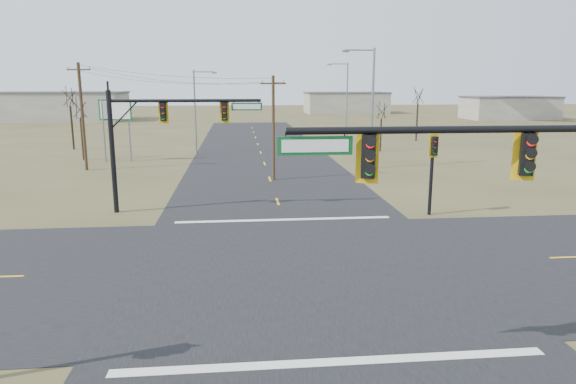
# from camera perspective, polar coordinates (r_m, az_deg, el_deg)

# --- Properties ---
(ground) EXTENTS (320.00, 320.00, 0.00)m
(ground) POSITION_cam_1_polar(r_m,az_deg,el_deg) (21.55, 1.34, -8.34)
(ground) COLOR brown
(ground) RESTS_ON ground
(road_ew) EXTENTS (160.00, 14.00, 0.02)m
(road_ew) POSITION_cam_1_polar(r_m,az_deg,el_deg) (21.54, 1.34, -8.31)
(road_ew) COLOR black
(road_ew) RESTS_ON ground
(road_ns) EXTENTS (14.00, 160.00, 0.02)m
(road_ns) POSITION_cam_1_polar(r_m,az_deg,el_deg) (21.54, 1.34, -8.31)
(road_ns) COLOR black
(road_ns) RESTS_ON ground
(stop_bar_near) EXTENTS (12.00, 0.40, 0.01)m
(stop_bar_near) POSITION_cam_1_polar(r_m,az_deg,el_deg) (14.81, 5.02, -18.29)
(stop_bar_near) COLOR silver
(stop_bar_near) RESTS_ON road_ns
(stop_bar_far) EXTENTS (12.00, 0.40, 0.01)m
(stop_bar_far) POSITION_cam_1_polar(r_m,az_deg,el_deg) (28.65, -0.47, -3.09)
(stop_bar_far) COLOR silver
(stop_bar_far) RESTS_ON road_ns
(mast_arm_near) EXTENTS (10.34, 0.57, 6.99)m
(mast_arm_near) POSITION_cam_1_polar(r_m,az_deg,el_deg) (14.25, 25.68, 1.14)
(mast_arm_near) COLOR black
(mast_arm_near) RESTS_ON ground
(mast_arm_far) EXTENTS (8.84, 0.45, 7.11)m
(mast_arm_far) POSITION_cam_1_polar(r_m,az_deg,el_deg) (30.72, -13.69, 7.26)
(mast_arm_far) COLOR black
(mast_arm_far) RESTS_ON ground
(pedestal_signal_ne) EXTENTS (0.60, 0.53, 4.74)m
(pedestal_signal_ne) POSITION_cam_1_polar(r_m,az_deg,el_deg) (30.22, 15.83, 3.79)
(pedestal_signal_ne) COLOR black
(pedestal_signal_ne) RESTS_ON ground
(utility_pole_near) EXTENTS (1.98, 0.28, 8.07)m
(utility_pole_near) POSITION_cam_1_polar(r_m,az_deg,el_deg) (40.00, -1.63, 7.34)
(utility_pole_near) COLOR #4C3720
(utility_pole_near) RESTS_ON ground
(utility_pole_far) EXTENTS (2.15, 0.89, 9.21)m
(utility_pole_far) POSITION_cam_1_polar(r_m,az_deg,el_deg) (48.04, -21.88, 7.94)
(utility_pole_far) COLOR #4C3720
(utility_pole_far) RESTS_ON ground
(highway_sign) EXTENTS (3.17, 0.57, 5.98)m
(highway_sign) POSITION_cam_1_polar(r_m,az_deg,el_deg) (52.29, -18.60, 7.82)
(highway_sign) COLOR slate
(highway_sign) RESTS_ON ground
(streetlight_a) EXTENTS (2.93, 0.39, 10.46)m
(streetlight_a) POSITION_cam_1_polar(r_m,az_deg,el_deg) (46.04, 9.11, 9.85)
(streetlight_a) COLOR slate
(streetlight_a) RESTS_ON ground
(streetlight_b) EXTENTS (2.84, 0.34, 10.18)m
(streetlight_b) POSITION_cam_1_polar(r_m,az_deg,el_deg) (70.05, 6.39, 10.48)
(streetlight_b) COLOR slate
(streetlight_b) RESTS_ON ground
(streetlight_c) EXTENTS (2.46, 0.24, 8.84)m
(streetlight_c) POSITION_cam_1_polar(r_m,az_deg,el_deg) (55.08, -10.09, 9.18)
(streetlight_c) COLOR slate
(streetlight_c) RESTS_ON ground
(bare_tree_a) EXTENTS (3.23, 3.23, 6.55)m
(bare_tree_a) POSITION_cam_1_polar(r_m,az_deg,el_deg) (54.61, -22.15, 8.71)
(bare_tree_a) COLOR black
(bare_tree_a) RESTS_ON ground
(bare_tree_b) EXTENTS (3.74, 3.74, 7.57)m
(bare_tree_b) POSITION_cam_1_polar(r_m,az_deg,el_deg) (63.94, -23.12, 9.77)
(bare_tree_b) COLOR black
(bare_tree_b) RESTS_ON ground
(bare_tree_c) EXTENTS (3.15, 3.15, 5.82)m
(bare_tree_c) POSITION_cam_1_polar(r_m,az_deg,el_deg) (58.36, 10.36, 8.94)
(bare_tree_c) COLOR black
(bare_tree_c) RESTS_ON ground
(bare_tree_d) EXTENTS (3.23, 3.23, 7.39)m
(bare_tree_d) POSITION_cam_1_polar(r_m,az_deg,el_deg) (70.03, 14.28, 10.38)
(bare_tree_d) COLOR black
(bare_tree_d) RESTS_ON ground
(warehouse_left) EXTENTS (28.00, 14.00, 5.50)m
(warehouse_left) POSITION_cam_1_polar(r_m,az_deg,el_deg) (116.38, -24.70, 8.59)
(warehouse_left) COLOR #AAA597
(warehouse_left) RESTS_ON ground
(warehouse_mid) EXTENTS (20.00, 12.00, 5.00)m
(warehouse_mid) POSITION_cam_1_polar(r_m,az_deg,el_deg) (133.02, 6.42, 9.78)
(warehouse_mid) COLOR #AAA597
(warehouse_mid) RESTS_ON ground
(warehouse_right) EXTENTS (18.00, 10.00, 4.50)m
(warehouse_right) POSITION_cam_1_polar(r_m,az_deg,el_deg) (119.86, 23.33, 8.53)
(warehouse_right) COLOR #AAA597
(warehouse_right) RESTS_ON ground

